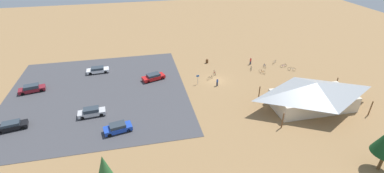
# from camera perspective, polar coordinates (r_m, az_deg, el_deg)

# --- Properties ---
(ground) EXTENTS (160.00, 160.00, 0.00)m
(ground) POSITION_cam_1_polar(r_m,az_deg,el_deg) (57.99, 4.92, 1.28)
(ground) COLOR #937047
(ground) RESTS_ON ground
(parking_lot_asphalt) EXTENTS (33.74, 33.93, 0.05)m
(parking_lot_asphalt) POSITION_cam_1_polar(r_m,az_deg,el_deg) (56.16, -18.97, -1.32)
(parking_lot_asphalt) COLOR #424247
(parking_lot_asphalt) RESTS_ON ground
(bike_pavilion) EXTENTS (16.57, 9.10, 4.92)m
(bike_pavilion) POSITION_cam_1_polar(r_m,az_deg,el_deg) (52.15, 24.01, -1.34)
(bike_pavilion) COLOR beige
(bike_pavilion) RESTS_ON ground
(trash_bin) EXTENTS (0.60, 0.60, 0.90)m
(trash_bin) POSITION_cam_1_polar(r_m,az_deg,el_deg) (65.68, 3.13, 5.27)
(trash_bin) COLOR brown
(trash_bin) RESTS_ON ground
(lot_sign) EXTENTS (0.56, 0.08, 2.20)m
(lot_sign) POSITION_cam_1_polar(r_m,az_deg,el_deg) (55.64, 1.20, 1.75)
(lot_sign) COLOR #99999E
(lot_sign) RESTS_ON ground
(bicycle_orange_edge_north) EXTENTS (0.80, 1.55, 0.82)m
(bicycle_orange_edge_north) POSITION_cam_1_polar(r_m,az_deg,el_deg) (62.51, 14.35, 2.98)
(bicycle_orange_edge_north) COLOR black
(bicycle_orange_edge_north) RESTS_ON ground
(bicycle_silver_near_porch) EXTENTS (1.56, 0.95, 0.87)m
(bicycle_silver_near_porch) POSITION_cam_1_polar(r_m,az_deg,el_deg) (65.74, 19.98, 3.43)
(bicycle_silver_near_porch) COLOR black
(bicycle_silver_near_porch) RESTS_ON ground
(bicycle_purple_lone_east) EXTENTS (1.68, 0.48, 0.81)m
(bicycle_purple_lone_east) POSITION_cam_1_polar(r_m,az_deg,el_deg) (66.90, 18.45, 4.11)
(bicycle_purple_lone_east) COLOR black
(bicycle_purple_lone_east) RESTS_ON ground
(bicycle_teal_yard_right) EXTENTS (0.70, 1.60, 0.79)m
(bicycle_teal_yard_right) POSITION_cam_1_polar(r_m,az_deg,el_deg) (63.71, 12.17, 3.73)
(bicycle_teal_yard_right) COLOR black
(bicycle_teal_yard_right) RESTS_ON ground
(bicycle_blue_yard_front) EXTENTS (0.48, 1.67, 0.87)m
(bicycle_blue_yard_front) POSITION_cam_1_polar(r_m,az_deg,el_deg) (65.56, 14.85, 4.17)
(bicycle_blue_yard_front) COLOR black
(bicycle_blue_yard_front) RESTS_ON ground
(bicycle_black_lone_west) EXTENTS (1.55, 0.81, 0.81)m
(bicycle_black_lone_west) POSITION_cam_1_polar(r_m,az_deg,el_deg) (58.11, 3.75, 1.78)
(bicycle_black_lone_west) COLOR black
(bicycle_black_lone_west) RESTS_ON ground
(bicycle_white_by_bin) EXTENTS (1.36, 0.99, 0.81)m
(bicycle_white_by_bin) POSITION_cam_1_polar(r_m,az_deg,el_deg) (68.10, 16.72, 4.84)
(bicycle_white_by_bin) COLOR black
(bicycle_white_by_bin) RESTS_ON ground
(bicycle_red_front_row) EXTENTS (0.48, 1.68, 0.79)m
(bicycle_red_front_row) POSITION_cam_1_polar(r_m,az_deg,el_deg) (60.34, 4.72, 2.83)
(bicycle_red_front_row) COLOR black
(bicycle_red_front_row) RESTS_ON ground
(car_blue_near_entry) EXTENTS (4.54, 2.67, 1.40)m
(car_blue_near_entry) POSITION_cam_1_polar(r_m,az_deg,el_deg) (44.51, -15.15, -8.26)
(car_blue_near_entry) COLOR #1E42B2
(car_blue_near_entry) RESTS_ON parking_lot_asphalt
(car_red_far_end) EXTENTS (5.03, 3.27, 1.36)m
(car_red_far_end) POSITION_cam_1_polar(r_m,az_deg,el_deg) (58.20, -7.99, 2.01)
(car_red_far_end) COLOR red
(car_red_far_end) RESTS_ON parking_lot_asphalt
(car_maroon_inner_stall) EXTENTS (4.95, 2.71, 1.45)m
(car_maroon_inner_stall) POSITION_cam_1_polar(r_m,az_deg,el_deg) (61.62, -30.30, -0.36)
(car_maroon_inner_stall) COLOR maroon
(car_maroon_inner_stall) RESTS_ON parking_lot_asphalt
(car_black_front_row) EXTENTS (4.77, 2.54, 1.28)m
(car_black_front_row) POSITION_cam_1_polar(r_m,az_deg,el_deg) (51.91, -33.38, -6.82)
(car_black_front_row) COLOR black
(car_black_front_row) RESTS_ON parking_lot_asphalt
(car_white_mid_lot) EXTENTS (4.79, 2.16, 1.29)m
(car_white_mid_lot) POSITION_cam_1_polar(r_m,az_deg,el_deg) (64.16, -18.97, 3.29)
(car_white_mid_lot) COLOR white
(car_white_mid_lot) RESTS_ON parking_lot_asphalt
(car_silver_back_corner) EXTENTS (4.57, 2.07, 1.46)m
(car_silver_back_corner) POSITION_cam_1_polar(r_m,az_deg,el_deg) (49.42, -20.11, -4.99)
(car_silver_back_corner) COLOR #BCBCC1
(car_silver_back_corner) RESTS_ON parking_lot_asphalt
(visitor_crossing_yard) EXTENTS (0.39, 0.40, 1.64)m
(visitor_crossing_yard) POSITION_cam_1_polar(r_m,az_deg,el_deg) (55.55, 5.27, 0.93)
(visitor_crossing_yard) COLOR #2D3347
(visitor_crossing_yard) RESTS_ON ground
(visitor_near_lot) EXTENTS (0.40, 0.37, 1.73)m
(visitor_near_lot) POSITION_cam_1_polar(r_m,az_deg,el_deg) (66.08, 12.07, 5.23)
(visitor_near_lot) COLOR #2D3347
(visitor_near_lot) RESTS_ON ground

